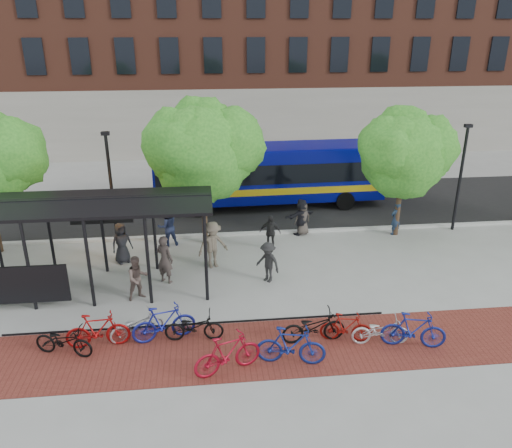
{
  "coord_description": "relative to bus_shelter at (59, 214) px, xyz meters",
  "views": [
    {
      "loc": [
        -2.94,
        -17.75,
        9.28
      ],
      "look_at": [
        -0.88,
        1.34,
        1.6
      ],
      "focal_mm": 35.0,
      "sensor_mm": 36.0,
      "label": 1
    }
  ],
  "objects": [
    {
      "name": "asphalt_street",
      "position": [
        8.13,
        8.48,
        -2.99
      ],
      "size": [
        160.0,
        8.0,
        0.01
      ],
      "primitive_type": "cube",
      "color": "black",
      "rests_on": "ground"
    },
    {
      "name": "tree_b",
      "position": [
        5.23,
        3.83,
        1.46
      ],
      "size": [
        5.15,
        4.2,
        6.47
      ],
      "color": "#382619",
      "rests_on": "ground"
    },
    {
      "name": "bike_11",
      "position": [
        11.38,
        -4.9,
        -2.4
      ],
      "size": [
        2.06,
        1.0,
        1.19
      ],
      "primitive_type": "imported",
      "rotation": [
        0.0,
        0.0,
        1.34
      ],
      "color": "navy",
      "rests_on": "ground"
    },
    {
      "name": "pedestrian_7",
      "position": [
        14.09,
        3.8,
        -2.2
      ],
      "size": [
        0.68,
        0.58,
        1.59
      ],
      "primitive_type": "imported",
      "rotation": [
        0.0,
        0.0,
        3.55
      ],
      "color": "#1D2C44",
      "rests_on": "ground"
    },
    {
      "name": "bike_3",
      "position": [
        3.75,
        -3.7,
        -2.39
      ],
      "size": [
        2.09,
        1.05,
        1.21
      ],
      "primitive_type": "imported",
      "rotation": [
        0.0,
        0.0,
        1.82
      ],
      "color": "navy",
      "rests_on": "ground"
    },
    {
      "name": "lamp_post_left",
      "position": [
        1.13,
        4.08,
        -0.25
      ],
      "size": [
        0.35,
        0.2,
        5.12
      ],
      "color": "black",
      "rests_on": "ground"
    },
    {
      "name": "pedestrian_5",
      "position": [
        9.66,
        4.28,
        -2.12
      ],
      "size": [
        1.69,
        1.19,
        1.76
      ],
      "primitive_type": "imported",
      "rotation": [
        0.0,
        0.0,
        3.6
      ],
      "color": "black",
      "rests_on": "ground"
    },
    {
      "name": "bike_10",
      "position": [
        10.43,
        -4.65,
        -2.53
      ],
      "size": [
        1.84,
        0.78,
        0.94
      ],
      "primitive_type": "imported",
      "rotation": [
        0.0,
        0.0,
        1.48
      ],
      "color": "#B8B8BB",
      "rests_on": "ground"
    },
    {
      "name": "bike_7",
      "position": [
        7.5,
        -5.32,
        -2.39
      ],
      "size": [
        2.11,
        0.97,
        1.23
      ],
      "primitive_type": "imported",
      "rotation": [
        0.0,
        0.0,
        1.37
      ],
      "color": "navy",
      "rests_on": "ground"
    },
    {
      "name": "bike_2",
      "position": [
        2.88,
        -3.53,
        -2.54
      ],
      "size": [
        1.83,
        1.24,
        0.91
      ],
      "primitive_type": "imported",
      "rotation": [
        0.0,
        0.0,
        1.98
      ],
      "color": "#969699",
      "rests_on": "ground"
    },
    {
      "name": "bus",
      "position": [
        8.7,
        8.58,
        -1.1
      ],
      "size": [
        12.34,
        3.18,
        3.31
      ],
      "rotation": [
        0.0,
        0.0,
        0.03
      ],
      "color": "#070D87",
      "rests_on": "ground"
    },
    {
      "name": "bike_4",
      "position": [
        4.68,
        -3.82,
        -2.51
      ],
      "size": [
        1.88,
        0.74,
        0.97
      ],
      "primitive_type": "imported",
      "rotation": [
        0.0,
        0.0,
        1.52
      ],
      "color": "black",
      "rests_on": "ground"
    },
    {
      "name": "pedestrian_8",
      "position": [
        2.67,
        -1.02,
        -2.16
      ],
      "size": [
        1.01,
        0.92,
        1.67
      ],
      "primitive_type": "imported",
      "rotation": [
        0.0,
        0.0,
        0.45
      ],
      "color": "brown",
      "rests_on": "ground"
    },
    {
      "name": "pedestrian_1",
      "position": [
        3.57,
        0.16,
        -2.04
      ],
      "size": [
        0.84,
        0.77,
        1.93
      ],
      "primitive_type": "imported",
      "rotation": [
        0.0,
        0.0,
        2.58
      ],
      "color": "#3C3330",
      "rests_on": "ground"
    },
    {
      "name": "pedestrian_9",
      "position": [
        7.49,
        -0.19,
        -2.19
      ],
      "size": [
        1.17,
        1.17,
        1.62
      ],
      "primitive_type": "imported",
      "rotation": [
        0.0,
        0.0,
        5.5
      ],
      "color": "black",
      "rests_on": "ground"
    },
    {
      "name": "tree_c",
      "position": [
        14.22,
        3.83,
        1.06
      ],
      "size": [
        4.66,
        3.8,
        5.92
      ],
      "color": "#382619",
      "rests_on": "ground"
    },
    {
      "name": "pedestrian_6",
      "position": [
        9.73,
        4.28,
        -2.19
      ],
      "size": [
        0.91,
        0.73,
        1.62
      ],
      "primitive_type": "imported",
      "rotation": [
        0.0,
        0.0,
        3.45
      ],
      "color": "#433C36",
      "rests_on": "ground"
    },
    {
      "name": "pedestrian_4",
      "position": [
        7.98,
        2.76,
        -2.2
      ],
      "size": [
        1.01,
        0.64,
        1.6
      ],
      "primitive_type": "imported",
      "rotation": [
        0.0,
        0.0,
        6.0
      ],
      "color": "#242424",
      "rests_on": "ground"
    },
    {
      "name": "bike_rack_rail",
      "position": [
        4.83,
        -3.62,
        -3.0
      ],
      "size": [
        12.0,
        0.05,
        0.95
      ],
      "primitive_type": "cube",
      "color": "black",
      "rests_on": "ground"
    },
    {
      "name": "bike_1",
      "position": [
        1.76,
        -3.87,
        -2.42
      ],
      "size": [
        1.97,
        0.69,
        1.17
      ],
      "primitive_type": "imported",
      "rotation": [
        0.0,
        0.0,
        1.64
      ],
      "color": "maroon",
      "rests_on": "ground"
    },
    {
      "name": "lamp_post_right",
      "position": [
        17.13,
        4.08,
        -0.25
      ],
      "size": [
        0.35,
        0.2,
        5.12
      ],
      "color": "black",
      "rests_on": "ground"
    },
    {
      "name": "pedestrian_0",
      "position": [
        1.68,
        2.11,
        -2.12
      ],
      "size": [
        1.02,
        0.91,
        1.76
      ],
      "primitive_type": "imported",
      "rotation": [
        0.0,
        0.0,
        0.52
      ],
      "color": "black",
      "rests_on": "ground"
    },
    {
      "name": "bike_0",
      "position": [
        0.8,
        -4.18,
        -2.51
      ],
      "size": [
        1.96,
        1.17,
        0.97
      ],
      "primitive_type": "imported",
      "rotation": [
        0.0,
        0.0,
        1.27
      ],
      "color": "black",
      "rests_on": "ground"
    },
    {
      "name": "pedestrian_3",
      "position": [
        5.42,
        1.26,
        -2.01
      ],
      "size": [
        1.46,
        1.15,
        1.97
      ],
      "primitive_type": "imported",
      "rotation": [
        0.0,
        0.0,
        0.38
      ],
      "color": "brown",
      "rests_on": "ground"
    },
    {
      "name": "pedestrian_2",
      "position": [
        3.47,
        3.63,
        -2.08
      ],
      "size": [
        1.08,
        0.96,
        1.85
      ],
      "primitive_type": "imported",
      "rotation": [
        0.0,
        0.0,
        3.49
      ],
      "color": "#1C2543",
      "rests_on": "ground"
    },
    {
      "name": "bus_shelter",
      "position": [
        0.0,
        0.0,
        0.0
      ],
      "size": [
        10.6,
        3.07,
        3.6
      ],
      "color": "black",
      "rests_on": "ground"
    },
    {
      "name": "building_brick",
      "position": [
        18.13,
        26.48,
        7.0
      ],
      "size": [
        55.0,
        14.0,
        20.0
      ],
      "primitive_type": "cube",
      "color": "brown",
      "rests_on": "ground"
    },
    {
      "name": "ground",
      "position": [
        8.13,
        0.48,
        -3.0
      ],
      "size": [
        160.0,
        160.0,
        0.0
      ],
      "primitive_type": "plane",
      "color": "#9E9E99",
      "rests_on": "ground"
    },
    {
      "name": "brick_strip",
      "position": [
        6.13,
        -4.52,
        -3.0
      ],
      "size": [
        24.0,
        3.0,
        0.01
      ],
      "primitive_type": "cube",
      "color": "maroon",
      "rests_on": "ground"
    },
    {
      "name": "bike_5",
      "position": [
        5.65,
        -5.5,
        -2.39
      ],
      "size": [
        2.11,
        1.23,
        1.23
      ],
      "primitive_type": "imported",
      "rotation": [
        0.0,
        0.0,
        1.92
      ],
      "color": "maroon",
      "rests_on": "ground"
    },
    {
      "name": "bike_9",
      "position": [
        9.42,
        -4.37,
        -2.51
      ],
      "size": [
        1.68,
        0.77,
        0.97
      ],
      "primitive_type": "imported",
      "rotation": [
        0.0,
        0.0,
        1.37
      ],
      "color": "maroon",
      "rests_on": "ground"
    },
    {
      "name": "curb",
      "position": [
        8.13,
        4.48,
        -2.94
      ],
      "size": [
        160.0,
        0.25,
        0.12
      ],
      "primitive_type": "cube",
      "color": "#B7B7B2",
      "rests_on": "ground"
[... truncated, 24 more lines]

